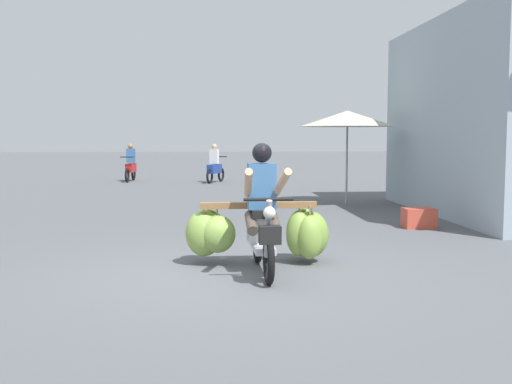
% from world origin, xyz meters
% --- Properties ---
extents(ground_plane, '(120.00, 120.00, 0.00)m').
position_xyz_m(ground_plane, '(0.00, 0.00, 0.00)').
color(ground_plane, '#56595E').
extents(motorbike_main_loaded, '(1.90, 1.89, 1.58)m').
position_xyz_m(motorbike_main_loaded, '(0.49, 0.49, 0.48)').
color(motorbike_main_loaded, black).
rests_on(motorbike_main_loaded, ground).
extents(motorbike_distant_ahead_left, '(0.78, 1.53, 1.40)m').
position_xyz_m(motorbike_distant_ahead_left, '(0.06, 14.84, 0.57)').
color(motorbike_distant_ahead_left, black).
rests_on(motorbike_distant_ahead_left, ground).
extents(motorbike_distant_ahead_right, '(0.50, 1.62, 1.40)m').
position_xyz_m(motorbike_distant_ahead_right, '(-3.04, 15.76, 0.57)').
color(motorbike_distant_ahead_right, black).
rests_on(motorbike_distant_ahead_right, ground).
extents(market_umbrella_near_shop, '(2.29, 2.29, 2.28)m').
position_xyz_m(market_umbrella_near_shop, '(3.16, 7.40, 2.09)').
color(market_umbrella_near_shop, '#99999E').
rests_on(market_umbrella_near_shop, ground).
extents(produce_crate, '(0.56, 0.40, 0.36)m').
position_xyz_m(produce_crate, '(3.61, 3.52, 0.18)').
color(produce_crate, '#CC4C38').
rests_on(produce_crate, ground).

